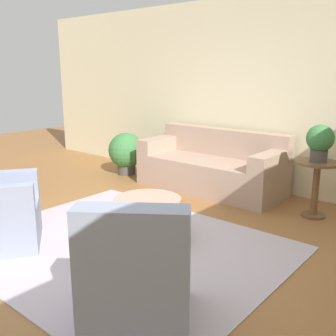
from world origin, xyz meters
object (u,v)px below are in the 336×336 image
at_px(couch, 212,168).
at_px(ottoman_table, 148,214).
at_px(side_table, 316,180).
at_px(potted_plant_on_side_table, 320,141).
at_px(potted_plant_floor, 126,152).
at_px(armchair_right, 138,277).

distance_m(couch, ottoman_table, 2.05).
distance_m(ottoman_table, side_table, 2.13).
relative_size(potted_plant_on_side_table, potted_plant_floor, 0.62).
distance_m(side_table, potted_plant_on_side_table, 0.47).
xyz_separation_m(ottoman_table, side_table, (1.09, 1.82, 0.17)).
distance_m(couch, side_table, 1.62).
distance_m(armchair_right, potted_plant_floor, 4.20).
xyz_separation_m(side_table, potted_plant_floor, (-3.24, -0.03, -0.08)).
relative_size(couch, ottoman_table, 3.10).
distance_m(armchair_right, ottoman_table, 1.43).
relative_size(ottoman_table, potted_plant_floor, 0.98).
xyz_separation_m(armchair_right, side_table, (0.17, 2.91, 0.10)).
bearing_deg(side_table, armchair_right, -93.41).
relative_size(armchair_right, side_table, 1.46).
height_order(armchair_right, potted_plant_on_side_table, potted_plant_on_side_table).
bearing_deg(couch, potted_plant_floor, -173.18).
bearing_deg(ottoman_table, couch, 104.81).
relative_size(couch, potted_plant_floor, 3.03).
bearing_deg(side_table, potted_plant_on_side_table, 0.00).
bearing_deg(potted_plant_floor, ottoman_table, -39.66).
distance_m(couch, armchair_right, 3.39).
bearing_deg(couch, ottoman_table, -75.19).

